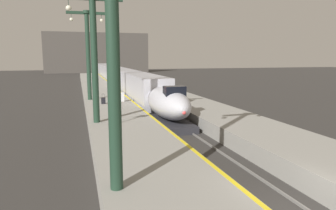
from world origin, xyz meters
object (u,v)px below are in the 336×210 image
object	(u,v)px
station_column_near	(112,10)
station_column_mid	(94,47)
highspeed_train_main	(117,76)
departure_info_board	(118,101)
passenger_near_edge	(117,93)
rolling_suitcase	(103,101)
station_column_far	(88,47)

from	to	relation	value
station_column_near	station_column_mid	xyz separation A→B (m)	(0.00, 11.20, -0.78)
highspeed_train_main	departure_info_board	xyz separation A→B (m)	(-4.51, -36.58, 0.59)
station_column_near	passenger_near_edge	size ratio (longest dim) A/B	5.93
departure_info_board	station_column_near	bearing A→B (deg)	-97.57
passenger_near_edge	station_column_mid	bearing A→B (deg)	-105.97
rolling_suitcase	departure_info_board	distance (m)	9.20
highspeed_train_main	departure_info_board	world-z (taller)	highspeed_train_main
station_column_mid	rolling_suitcase	size ratio (longest dim) A/B	8.71
station_column_mid	passenger_near_edge	world-z (taller)	station_column_mid
highspeed_train_main	station_column_near	world-z (taller)	station_column_near
highspeed_train_main	departure_info_board	bearing A→B (deg)	-97.03
station_column_near	departure_info_board	xyz separation A→B (m)	(1.39, 10.46, -4.46)
station_column_mid	passenger_near_edge	bearing A→B (deg)	74.03
highspeed_train_main	rolling_suitcase	size ratio (longest dim) A/B	77.94
passenger_near_edge	station_column_far	bearing A→B (deg)	128.13
highspeed_train_main	departure_info_board	distance (m)	36.86
station_column_far	rolling_suitcase	world-z (taller)	station_column_far
station_column_far	passenger_near_edge	distance (m)	6.06
passenger_near_edge	highspeed_train_main	bearing A→B (deg)	82.82
station_column_far	station_column_near	bearing A→B (deg)	-90.00
departure_info_board	passenger_near_edge	bearing A→B (deg)	83.39
highspeed_train_main	station_column_mid	distance (m)	36.56
highspeed_train_main	rolling_suitcase	distance (m)	27.88
highspeed_train_main	station_column_far	world-z (taller)	station_column_far
station_column_far	departure_info_board	bearing A→B (deg)	-83.69
station_column_mid	rolling_suitcase	distance (m)	9.76
station_column_near	rolling_suitcase	distance (m)	20.41
station_column_mid	station_column_far	xyz separation A→B (m)	(0.00, 11.82, 0.34)
station_column_near	passenger_near_edge	distance (m)	20.63
station_column_far	passenger_near_edge	world-z (taller)	station_column_far
passenger_near_edge	rolling_suitcase	size ratio (longest dim) A/B	1.72
station_column_mid	departure_info_board	world-z (taller)	station_column_mid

